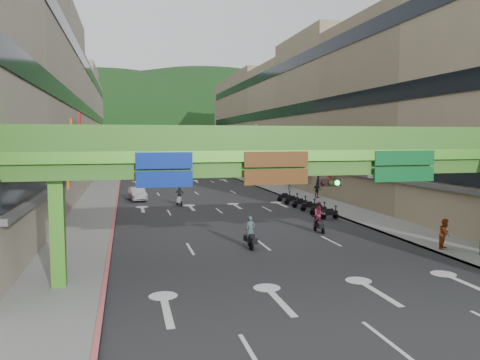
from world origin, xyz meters
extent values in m
plane|color=black|center=(0.00, 0.00, 0.00)|extent=(320.00, 320.00, 0.00)
cube|color=#28282B|center=(0.00, 50.00, 0.01)|extent=(18.00, 140.00, 0.02)
cube|color=gray|center=(-11.00, 50.00, 0.07)|extent=(4.00, 140.00, 0.15)
cube|color=gray|center=(11.00, 50.00, 0.07)|extent=(4.00, 140.00, 0.15)
cube|color=#CC5959|center=(-9.10, 50.00, 0.09)|extent=(0.20, 140.00, 0.18)
cube|color=gray|center=(9.10, 50.00, 0.09)|extent=(0.20, 140.00, 0.18)
cube|color=#9E937F|center=(-19.00, 50.00, 9.50)|extent=(12.00, 95.00, 19.00)
cube|color=black|center=(-12.95, 50.00, 4.20)|extent=(0.08, 90.25, 1.40)
cube|color=black|center=(-12.95, 50.00, 10.20)|extent=(0.08, 90.25, 1.40)
cube|color=black|center=(-12.95, 50.00, 16.20)|extent=(0.08, 90.25, 1.40)
cube|color=gray|center=(19.00, 50.00, 9.50)|extent=(12.00, 95.00, 19.00)
cube|color=black|center=(12.95, 50.00, 4.20)|extent=(0.08, 90.25, 1.40)
cube|color=black|center=(12.95, 50.00, 10.20)|extent=(0.08, 90.25, 1.40)
cube|color=black|center=(12.95, 50.00, 16.20)|extent=(0.08, 90.25, 1.40)
cube|color=#4C9E2D|center=(0.00, 6.00, 5.75)|extent=(28.00, 2.20, 0.50)
cube|color=#387223|center=(0.00, 6.00, 5.15)|extent=(28.00, 1.76, 0.70)
cube|color=#4C9E2D|center=(-11.00, 6.00, 2.40)|extent=(0.60, 0.60, 4.80)
cube|color=#387223|center=(0.00, 4.96, 6.55)|extent=(28.00, 0.12, 1.10)
cube|color=#387223|center=(0.00, 7.04, 6.55)|extent=(28.00, 0.12, 1.10)
cube|color=navy|center=(-6.50, 4.92, 5.15)|extent=(2.40, 0.12, 1.50)
cube|color=#593314|center=(-1.50, 4.92, 5.15)|extent=(3.00, 0.12, 1.50)
cube|color=#0C5926|center=(5.00, 4.92, 5.15)|extent=(3.20, 0.12, 1.50)
cube|color=black|center=(1.00, 4.77, 4.50)|extent=(1.10, 0.28, 0.35)
cube|color=#4C9E2D|center=(0.00, 65.00, 5.75)|extent=(28.00, 2.20, 0.50)
cube|color=#387223|center=(0.00, 65.00, 5.15)|extent=(28.00, 1.76, 0.70)
cube|color=#4C9E2D|center=(-11.00, 65.00, 2.40)|extent=(0.60, 0.60, 4.80)
cube|color=#4C9E2D|center=(11.00, 65.00, 2.40)|extent=(0.60, 0.60, 4.80)
cube|color=#387223|center=(0.00, 63.96, 6.55)|extent=(28.00, 0.12, 1.10)
cube|color=#387223|center=(0.00, 66.04, 6.55)|extent=(28.00, 0.12, 1.10)
ellipsoid|color=#1C4419|center=(-15.00, 160.00, 0.00)|extent=(168.00, 140.00, 112.00)
ellipsoid|color=#1C4419|center=(25.00, 180.00, 0.00)|extent=(208.00, 176.00, 128.00)
cylinder|color=black|center=(0.00, 30.00, 6.20)|extent=(26.00, 0.03, 0.03)
cone|color=red|center=(-12.50, 30.00, 5.95)|extent=(0.36, 0.36, 0.40)
cone|color=gold|center=(-10.23, 30.00, 5.95)|extent=(0.36, 0.36, 0.40)
cone|color=#193FB2|center=(-7.95, 30.00, 5.95)|extent=(0.36, 0.36, 0.40)
cone|color=silver|center=(-5.68, 30.00, 5.95)|extent=(0.36, 0.36, 0.40)
cone|color=#198C33|center=(-3.41, 30.00, 5.95)|extent=(0.36, 0.36, 0.40)
cone|color=orange|center=(-1.14, 30.00, 5.95)|extent=(0.36, 0.36, 0.40)
cone|color=red|center=(1.14, 30.00, 5.95)|extent=(0.36, 0.36, 0.40)
cone|color=gold|center=(3.41, 30.00, 5.95)|extent=(0.36, 0.36, 0.40)
cone|color=#193FB2|center=(5.68, 30.00, 5.95)|extent=(0.36, 0.36, 0.40)
cone|color=silver|center=(7.95, 30.00, 5.95)|extent=(0.36, 0.36, 0.40)
cone|color=#198C33|center=(10.23, 30.00, 5.95)|extent=(0.36, 0.36, 0.40)
cone|color=orange|center=(12.50, 30.00, 5.95)|extent=(0.36, 0.36, 0.40)
cube|color=black|center=(-0.98, 11.32, 0.55)|extent=(0.57, 1.34, 0.35)
cube|color=black|center=(-0.98, 11.32, 0.80)|extent=(0.39, 0.59, 0.18)
cube|color=black|center=(-0.89, 11.86, 1.05)|extent=(0.55, 0.15, 0.06)
cylinder|color=black|center=(-0.89, 11.86, 0.25)|extent=(0.18, 0.51, 0.50)
cylinder|color=black|center=(-1.08, 10.78, 0.25)|extent=(0.18, 0.51, 0.50)
imported|color=#42575C|center=(-0.98, 11.32, 1.15)|extent=(0.64, 0.48, 1.61)
cube|color=black|center=(4.86, 14.73, 0.55)|extent=(0.50, 1.33, 0.35)
cube|color=black|center=(4.86, 14.73, 0.80)|extent=(0.36, 0.58, 0.18)
cube|color=black|center=(4.79, 15.27, 1.05)|extent=(0.55, 0.13, 0.06)
cylinder|color=black|center=(4.79, 15.27, 0.25)|extent=(0.16, 0.51, 0.50)
cylinder|color=black|center=(4.92, 14.18, 0.25)|extent=(0.16, 0.51, 0.50)
imported|color=maroon|center=(4.86, 14.73, 1.25)|extent=(0.95, 0.78, 1.80)
cube|color=gray|center=(-3.10, 30.32, 0.55)|extent=(0.64, 1.35, 0.35)
cube|color=gray|center=(-3.10, 30.32, 0.80)|extent=(0.42, 0.60, 0.18)
cube|color=gray|center=(-3.22, 30.86, 1.05)|extent=(0.55, 0.19, 0.06)
cylinder|color=black|center=(-3.22, 30.86, 0.25)|extent=(0.21, 0.51, 0.50)
cylinder|color=black|center=(-2.97, 29.79, 0.25)|extent=(0.21, 0.51, 0.50)
imported|color=#222B32|center=(-3.10, 30.32, 1.10)|extent=(0.94, 0.56, 1.50)
cube|color=maroon|center=(0.28, 50.94, 0.55)|extent=(0.61, 1.34, 0.35)
cube|color=maroon|center=(0.28, 50.94, 0.80)|extent=(0.41, 0.60, 0.18)
cube|color=maroon|center=(0.17, 51.47, 1.05)|extent=(0.55, 0.17, 0.06)
cylinder|color=black|center=(0.17, 51.47, 0.25)|extent=(0.20, 0.51, 0.50)
cylinder|color=black|center=(0.40, 50.40, 0.25)|extent=(0.20, 0.51, 0.50)
imported|color=#38373E|center=(0.28, 50.94, 1.22)|extent=(0.94, 0.72, 1.74)
cube|color=black|center=(7.80, 19.46, 0.55)|extent=(1.31, 0.39, 0.35)
cube|color=black|center=(7.80, 19.46, 0.80)|extent=(0.56, 0.32, 0.18)
cube|color=black|center=(8.35, 19.48, 1.05)|extent=(0.08, 0.55, 0.06)
cylinder|color=black|center=(8.35, 19.48, 0.25)|extent=(0.50, 0.12, 0.50)
cylinder|color=black|center=(7.25, 19.44, 0.25)|extent=(0.50, 0.12, 0.50)
cube|color=black|center=(7.80, 21.66, 0.55)|extent=(1.31, 0.39, 0.35)
cube|color=black|center=(7.80, 21.66, 0.80)|extent=(0.56, 0.32, 0.18)
cube|color=black|center=(8.35, 21.68, 1.05)|extent=(0.08, 0.55, 0.06)
cylinder|color=black|center=(8.35, 21.68, 0.25)|extent=(0.50, 0.12, 0.50)
cylinder|color=black|center=(7.25, 21.64, 0.25)|extent=(0.50, 0.12, 0.50)
cube|color=black|center=(7.80, 23.86, 0.55)|extent=(1.31, 0.39, 0.35)
cube|color=black|center=(7.80, 23.86, 0.80)|extent=(0.56, 0.32, 0.18)
cube|color=black|center=(8.35, 23.88, 1.05)|extent=(0.08, 0.55, 0.06)
cylinder|color=black|center=(8.35, 23.88, 0.25)|extent=(0.50, 0.12, 0.50)
cylinder|color=black|center=(7.25, 23.84, 0.25)|extent=(0.50, 0.12, 0.50)
cube|color=black|center=(7.80, 26.06, 0.55)|extent=(1.31, 0.39, 0.35)
cube|color=black|center=(7.80, 26.06, 0.80)|extent=(0.56, 0.32, 0.18)
cube|color=black|center=(8.35, 26.08, 1.05)|extent=(0.08, 0.55, 0.06)
cylinder|color=black|center=(8.35, 26.08, 0.25)|extent=(0.50, 0.12, 0.50)
cylinder|color=black|center=(7.25, 26.04, 0.25)|extent=(0.50, 0.12, 0.50)
cube|color=black|center=(7.80, 28.26, 0.55)|extent=(1.31, 0.39, 0.35)
cube|color=black|center=(7.80, 28.26, 0.80)|extent=(0.56, 0.32, 0.18)
cube|color=black|center=(8.35, 28.28, 1.05)|extent=(0.08, 0.55, 0.06)
cylinder|color=black|center=(8.35, 28.28, 0.25)|extent=(0.50, 0.12, 0.50)
cylinder|color=black|center=(7.25, 28.24, 0.25)|extent=(0.50, 0.12, 0.50)
cube|color=black|center=(7.80, 30.46, 0.55)|extent=(1.31, 0.39, 0.35)
cube|color=black|center=(7.80, 30.46, 0.80)|extent=(0.56, 0.32, 0.18)
cube|color=black|center=(8.35, 30.48, 1.05)|extent=(0.08, 0.55, 0.06)
cylinder|color=black|center=(8.35, 30.48, 0.25)|extent=(0.50, 0.12, 0.50)
cylinder|color=black|center=(7.25, 30.44, 0.25)|extent=(0.50, 0.12, 0.50)
imported|color=#B0B0B9|center=(-7.00, 35.00, 0.70)|extent=(1.97, 4.39, 1.40)
imported|color=#D69B07|center=(4.84, 74.99, 0.61)|extent=(1.81, 3.73, 1.23)
imported|color=#A33D16|center=(9.80, 8.00, 0.88)|extent=(1.09, 1.04, 1.76)
imported|color=black|center=(11.86, 31.63, 0.84)|extent=(1.04, 0.57, 1.69)
imported|color=#33415B|center=(11.70, 40.00, 0.89)|extent=(0.87, 0.61, 1.78)
camera|label=1|loc=(-8.07, -15.10, 6.53)|focal=35.00mm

